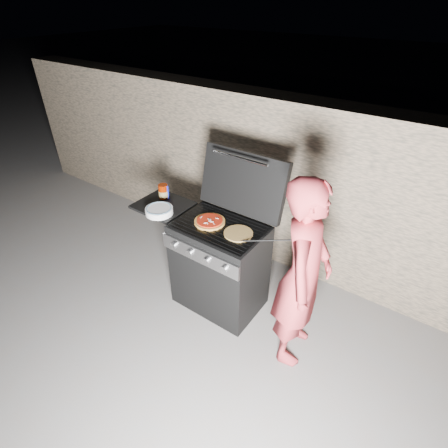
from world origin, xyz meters
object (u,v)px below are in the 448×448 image
Objects in this scene: gas_grill at (199,256)px; pizza_topped at (210,221)px; sauce_jar at (163,191)px; person at (303,276)px.

gas_grill is 0.49m from pizza_topped.
sauce_jar is (-0.50, 0.10, 0.52)m from gas_grill.
pizza_topped is 1.89× the size of sauce_jar.
pizza_topped is 0.66m from sauce_jar.
pizza_topped is at bearing -2.46° from gas_grill.
gas_grill is at bearing -10.96° from sauce_jar.
sauce_jar is 1.60m from person.
sauce_jar reaches higher than gas_grill.
person reaches higher than gas_grill.
gas_grill is 9.31× the size of sauce_jar.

